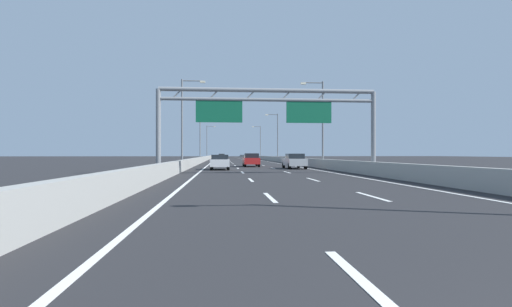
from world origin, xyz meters
name	(u,v)px	position (x,y,z in m)	size (l,w,h in m)	color
ground_plane	(235,160)	(0.00, 100.00, 0.00)	(260.00, 260.00, 0.00)	#262628
lane_dash_left_0	(366,284)	(-1.80, 3.50, 0.01)	(0.16, 3.00, 0.01)	white
lane_dash_left_1	(270,197)	(-1.80, 12.50, 0.01)	(0.16, 3.00, 0.01)	white
lane_dash_left_2	(251,180)	(-1.80, 21.50, 0.01)	(0.16, 3.00, 0.01)	white
lane_dash_left_3	(242,172)	(-1.80, 30.50, 0.01)	(0.16, 3.00, 0.01)	white
lane_dash_left_4	(238,168)	(-1.80, 39.50, 0.01)	(0.16, 3.00, 0.01)	white
lane_dash_left_5	(235,166)	(-1.80, 48.50, 0.01)	(0.16, 3.00, 0.01)	white
lane_dash_left_6	(233,164)	(-1.80, 57.50, 0.01)	(0.16, 3.00, 0.01)	white
lane_dash_left_7	(231,162)	(-1.80, 66.50, 0.01)	(0.16, 3.00, 0.01)	white
lane_dash_left_8	(230,161)	(-1.80, 75.50, 0.01)	(0.16, 3.00, 0.01)	white
lane_dash_left_9	(229,161)	(-1.80, 84.50, 0.01)	(0.16, 3.00, 0.01)	white
lane_dash_left_10	(229,160)	(-1.80, 93.50, 0.01)	(0.16, 3.00, 0.01)	white
lane_dash_left_11	(228,159)	(-1.80, 102.50, 0.01)	(0.16, 3.00, 0.01)	white
lane_dash_left_12	(228,159)	(-1.80, 111.50, 0.01)	(0.16, 3.00, 0.01)	white
lane_dash_left_13	(227,159)	(-1.80, 120.50, 0.01)	(0.16, 3.00, 0.01)	white
lane_dash_left_14	(227,158)	(-1.80, 129.50, 0.01)	(0.16, 3.00, 0.01)	white
lane_dash_left_15	(226,158)	(-1.80, 138.50, 0.01)	(0.16, 3.00, 0.01)	white
lane_dash_left_16	(226,158)	(-1.80, 147.50, 0.01)	(0.16, 3.00, 0.01)	white
lane_dash_left_17	(226,157)	(-1.80, 156.50, 0.01)	(0.16, 3.00, 0.01)	white
lane_dash_right_1	(372,196)	(1.80, 12.50, 0.01)	(0.16, 3.00, 0.01)	white
lane_dash_right_2	(313,180)	(1.80, 21.50, 0.01)	(0.16, 3.00, 0.01)	white
lane_dash_right_3	(287,172)	(1.80, 30.50, 0.01)	(0.16, 3.00, 0.01)	white
lane_dash_right_4	(273,168)	(1.80, 39.50, 0.01)	(0.16, 3.00, 0.01)	white
lane_dash_right_5	(264,166)	(1.80, 48.50, 0.01)	(0.16, 3.00, 0.01)	white
lane_dash_right_6	(257,164)	(1.80, 57.50, 0.01)	(0.16, 3.00, 0.01)	white
lane_dash_right_7	(252,162)	(1.80, 66.50, 0.01)	(0.16, 3.00, 0.01)	white
lane_dash_right_8	(249,161)	(1.80, 75.50, 0.01)	(0.16, 3.00, 0.01)	white
lane_dash_right_9	(246,161)	(1.80, 84.50, 0.01)	(0.16, 3.00, 0.01)	white
lane_dash_right_10	(244,160)	(1.80, 93.50, 0.01)	(0.16, 3.00, 0.01)	white
lane_dash_right_11	(242,159)	(1.80, 102.50, 0.01)	(0.16, 3.00, 0.01)	white
lane_dash_right_12	(240,159)	(1.80, 111.50, 0.01)	(0.16, 3.00, 0.01)	white
lane_dash_right_13	(239,159)	(1.80, 120.50, 0.01)	(0.16, 3.00, 0.01)	white
lane_dash_right_14	(238,158)	(1.80, 129.50, 0.01)	(0.16, 3.00, 0.01)	white
lane_dash_right_15	(237,158)	(1.80, 138.50, 0.01)	(0.16, 3.00, 0.01)	white
lane_dash_right_16	(236,158)	(1.80, 147.50, 0.01)	(0.16, 3.00, 0.01)	white
lane_dash_right_17	(235,157)	(1.80, 156.50, 0.01)	(0.16, 3.00, 0.01)	white
edge_line_left	(214,160)	(-5.25, 88.00, 0.01)	(0.16, 176.00, 0.01)	white
edge_line_right	(260,160)	(5.25, 88.00, 0.01)	(0.16, 176.00, 0.01)	white
barrier_left	(209,157)	(-6.90, 110.00, 0.47)	(0.45, 220.00, 0.95)	#9E9E99
barrier_right	(258,157)	(6.90, 110.00, 0.47)	(0.45, 220.00, 0.95)	#9E9E99
sign_gantry	(268,109)	(-0.07, 28.09, 4.82)	(16.40, 0.36, 6.36)	gray
streetlamp_left_mid	(184,117)	(-7.47, 41.88, 5.40)	(2.58, 0.28, 9.50)	slate
streetlamp_right_mid	(321,118)	(7.47, 41.88, 5.40)	(2.58, 0.28, 9.50)	slate
streetlamp_left_far	(201,134)	(-7.47, 77.18, 5.40)	(2.58, 0.28, 9.50)	slate
streetlamp_right_far	(277,134)	(7.47, 77.18, 5.40)	(2.58, 0.28, 9.50)	slate
streetlamp_left_distant	(208,140)	(-7.47, 112.48, 5.40)	(2.58, 0.28, 9.50)	slate
streetlamp_right_distant	(260,140)	(7.47, 112.48, 5.40)	(2.58, 0.28, 9.50)	slate
orange_car	(222,156)	(-3.48, 111.96, 0.76)	(1.85, 4.32, 1.48)	orange
white_car	(220,162)	(-3.62, 36.27, 0.74)	(1.74, 4.37, 1.41)	silver
red_car	(251,160)	(-0.07, 44.49, 0.79)	(1.77, 4.25, 1.54)	red
silver_car	(294,161)	(3.79, 38.07, 0.77)	(1.79, 4.67, 1.51)	#A8ADB2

